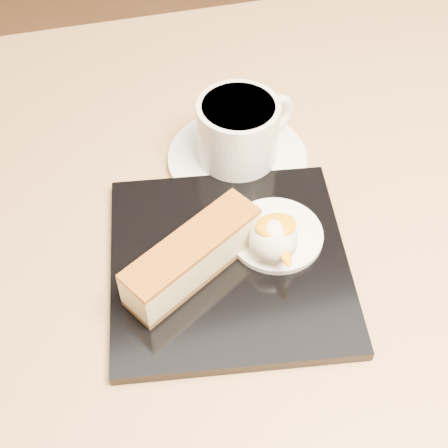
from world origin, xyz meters
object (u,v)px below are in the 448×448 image
object	(u,v)px
table	(242,313)
cheesecake	(193,256)
saucer	(237,159)
coffee_cup	(240,130)
ice_cream_scoop	(273,240)
dessert_plate	(229,263)

from	to	relation	value
table	cheesecake	xyz separation A→B (m)	(-0.06, -0.04, 0.19)
saucer	coffee_cup	bearing A→B (deg)	19.98
coffee_cup	ice_cream_scoop	bearing A→B (deg)	-112.13
dessert_plate	coffee_cup	world-z (taller)	coffee_cup
ice_cream_scoop	dessert_plate	bearing A→B (deg)	172.87
coffee_cup	table	bearing A→B (deg)	-121.04
table	coffee_cup	xyz separation A→B (m)	(0.02, 0.10, 0.20)
dessert_plate	ice_cream_scoop	size ratio (longest dim) A/B	4.89
coffee_cup	dessert_plate	bearing A→B (deg)	-128.65
coffee_cup	saucer	bearing A→B (deg)	180.00
cheesecake	coffee_cup	xyz separation A→B (m)	(0.08, 0.14, 0.01)
cheesecake	coffee_cup	size ratio (longest dim) A/B	1.24
cheesecake	saucer	distance (m)	0.16
table	saucer	xyz separation A→B (m)	(0.02, 0.10, 0.16)
table	dessert_plate	world-z (taller)	dessert_plate
table	dessert_plate	bearing A→B (deg)	-124.96
cheesecake	saucer	world-z (taller)	cheesecake
cheesecake	ice_cream_scoop	size ratio (longest dim) A/B	3.07
dessert_plate	coffee_cup	xyz separation A→B (m)	(0.05, 0.13, 0.04)
dessert_plate	ice_cream_scoop	distance (m)	0.05
saucer	coffee_cup	world-z (taller)	coffee_cup
ice_cream_scoop	coffee_cup	world-z (taller)	coffee_cup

